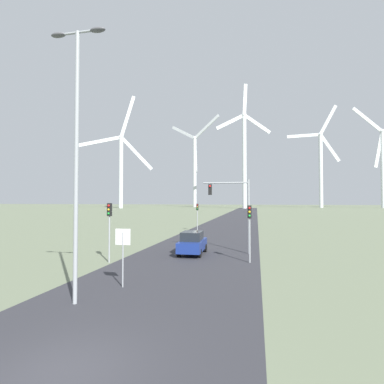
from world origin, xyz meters
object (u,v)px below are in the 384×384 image
wind_turbine_right (321,162)px  wind_turbine_far_right (383,160)px  car_approaching (192,243)px  wind_turbine_left (195,164)px  traffic_light_post_near_right (250,221)px  traffic_light_mast_overhead (233,201)px  streetlamp (77,136)px  wind_turbine_far_left (121,162)px  traffic_light_post_mid_left (197,211)px  traffic_light_post_near_left (109,219)px  stop_sign_near (123,246)px  wind_turbine_center (244,152)px

wind_turbine_right → wind_turbine_far_right: (32.19, -2.75, 0.04)m
car_approaching → wind_turbine_left: wind_turbine_left is taller
traffic_light_post_near_right → traffic_light_mast_overhead: bearing=111.9°
streetlamp → wind_turbine_far_left: 158.97m
traffic_light_post_mid_left → wind_turbine_left: (-31.33, 150.14, 25.58)m
streetlamp → wind_turbine_left: size_ratio=0.20×
traffic_light_post_near_right → car_approaching: traffic_light_post_near_right is taller
traffic_light_post_mid_left → traffic_light_mast_overhead: 17.78m
traffic_light_post_near_right → traffic_light_mast_overhead: 4.04m
wind_turbine_far_right → car_approaching: bearing=-114.6°
traffic_light_post_near_left → wind_turbine_far_right: size_ratio=0.07×
traffic_light_post_mid_left → wind_turbine_right: bearing=72.9°
traffic_light_post_near_right → wind_turbine_far_right: (70.26, 165.95, 24.30)m
car_approaching → wind_turbine_left: size_ratio=0.07×
wind_turbine_left → wind_turbine_right: bearing=-1.2°
streetlamp → wind_turbine_far_left: wind_turbine_far_left is taller
stop_sign_near → traffic_light_mast_overhead: (4.66, 10.82, 2.21)m
traffic_light_post_mid_left → wind_turbine_right: wind_turbine_right is taller
traffic_light_post_near_left → traffic_light_post_near_right: traffic_light_post_near_left is taller
wind_turbine_left → wind_turbine_center: wind_turbine_center is taller
traffic_light_post_near_right → wind_turbine_right: bearing=77.3°
traffic_light_post_near_right → streetlamp: bearing=-125.2°
stop_sign_near → wind_turbine_far_right: (76.34, 173.23, 25.18)m
traffic_light_mast_overhead → wind_turbine_right: bearing=76.6°
traffic_light_post_near_right → wind_turbine_far_left: (-73.50, 133.24, 22.92)m
streetlamp → wind_turbine_far_left: bearing=114.9°
streetlamp → wind_turbine_center: size_ratio=0.17×
wind_turbine_right → wind_turbine_far_left: bearing=-162.4°
traffic_light_post_near_left → car_approaching: size_ratio=1.00×
traffic_light_post_mid_left → wind_turbine_far_left: bearing=120.2°
traffic_light_post_near_right → wind_turbine_far_right: 181.84m
traffic_light_post_near_left → traffic_light_post_near_right: 9.82m
traffic_light_post_near_left → stop_sign_near: bearing=-56.4°
stop_sign_near → wind_turbine_center: bearing=89.9°
streetlamp → wind_turbine_far_right: (77.25, 175.88, 20.13)m
car_approaching → wind_turbine_far_right: (74.84, 163.61, 26.31)m
wind_turbine_far_left → wind_turbine_right: bearing=17.6°
traffic_light_mast_overhead → wind_turbine_center: bearing=91.8°
wind_turbine_center → traffic_light_post_mid_left: bearing=-90.9°
wind_turbine_far_right → traffic_light_post_near_right: bearing=-112.9°
traffic_light_mast_overhead → wind_turbine_center: wind_turbine_center is taller
stop_sign_near → traffic_light_post_near_left: size_ratio=0.70×
traffic_light_mast_overhead → wind_turbine_left: 172.60m
wind_turbine_right → wind_turbine_center: bearing=-147.1°
car_approaching → wind_turbine_center: size_ratio=0.06×
traffic_light_mast_overhead → traffic_light_post_mid_left: bearing=110.7°
traffic_light_mast_overhead → wind_turbine_far_right: wind_turbine_far_right is taller
streetlamp → wind_turbine_right: bearing=75.8°
wind_turbine_left → traffic_light_mast_overhead: bearing=-77.3°
traffic_light_post_near_left → traffic_light_post_mid_left: traffic_light_post_near_left is taller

